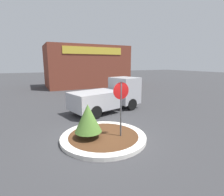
# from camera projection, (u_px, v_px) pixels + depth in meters

# --- Properties ---
(ground_plane) EXTENTS (120.00, 120.00, 0.00)m
(ground_plane) POSITION_uv_depth(u_px,v_px,m) (104.00, 139.00, 7.84)
(ground_plane) COLOR #38383A
(traffic_island) EXTENTS (3.80, 3.80, 0.17)m
(traffic_island) POSITION_uv_depth(u_px,v_px,m) (104.00, 137.00, 7.82)
(traffic_island) COLOR silver
(traffic_island) RESTS_ON ground_plane
(stop_sign) EXTENTS (0.73, 0.07, 2.57)m
(stop_sign) POSITION_uv_depth(u_px,v_px,m) (121.00, 100.00, 7.43)
(stop_sign) COLOR #4C4C51
(stop_sign) RESTS_ON ground_plane
(island_shrub) EXTENTS (1.16, 1.16, 1.48)m
(island_shrub) POSITION_uv_depth(u_px,v_px,m) (88.00, 118.00, 7.41)
(island_shrub) COLOR brown
(island_shrub) RESTS_ON traffic_island
(utility_truck) EXTENTS (5.45, 3.18, 2.28)m
(utility_truck) POSITION_uv_depth(u_px,v_px,m) (109.00, 96.00, 12.25)
(utility_truck) COLOR #B2B2B7
(utility_truck) RESTS_ON ground_plane
(storefront_building) EXTENTS (11.20, 6.07, 5.68)m
(storefront_building) POSITION_uv_depth(u_px,v_px,m) (87.00, 66.00, 25.20)
(storefront_building) COLOR brown
(storefront_building) RESTS_ON ground_plane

